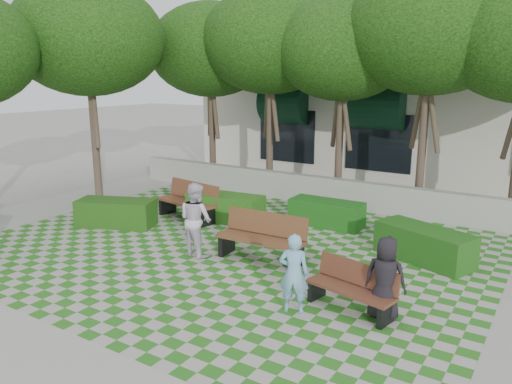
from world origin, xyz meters
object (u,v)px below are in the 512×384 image
Objects in this scene: bench_mid at (262,238)px; hedge_east at (424,244)px; bench_east at (352,288)px; person_dark at (385,278)px; hedge_west at (116,213)px; hedge_midleft at (225,208)px; person_blue at (294,273)px; person_white at (196,219)px; bench_west at (189,202)px; hedge_midright at (326,213)px.

bench_mid is 3.69m from hedge_east.
person_dark reaches higher than bench_east.
hedge_east is 8.21m from hedge_west.
person_blue reaches higher than hedge_midleft.
person_white is at bearing -178.00° from bench_east.
person_white is at bearing -36.77° from bench_west.
person_white is at bearing -151.54° from hedge_east.
bench_west is at bearing -156.91° from hedge_midright.
person_dark is at bearing 14.67° from bench_east.
person_blue is at bearing 20.30° from person_dark.
bench_east reaches higher than hedge_midright.
person_white is (-1.59, -3.79, 0.51)m from hedge_midright.
bench_mid is at bearing -148.15° from person_white.
hedge_east is at bearing -91.95° from person_dark.
bench_east is 0.81× the size of bench_west.
bench_west is (-6.27, 2.92, 0.10)m from bench_east.
person_white reaches higher than hedge_east.
hedge_midright is at bearing 131.46° from bench_east.
hedge_midright is at bearing -101.74° from person_white.
person_dark is at bearing -8.79° from hedge_west.
person_white is (-1.48, -0.56, 0.35)m from bench_mid.
person_blue reaches higher than hedge_west.
bench_east is 2.98m from bench_mid.
hedge_midleft is (-2.57, 2.09, -0.13)m from bench_mid.
hedge_midleft is at bearing 159.10° from bench_east.
hedge_midright is at bearing -59.08° from person_dark.
person_dark is (6.85, -2.89, 0.22)m from bench_west.
bench_east is at bearing -163.08° from person_blue.
bench_west is 7.43m from person_dark.
bench_east is 4.26m from person_white.
hedge_east is 3.20m from person_dark.
person_white is (3.37, -0.58, 0.50)m from hedge_west.
person_blue is at bearing -108.70° from hedge_east.
person_blue reaches higher than hedge_midright.
person_white reaches higher than person_blue.
hedge_midright is 5.91m from hedge_west.
person_dark is at bearing -13.00° from bench_west.
hedge_midright is at bearing 85.15° from bench_mid.
hedge_west is at bearing 176.94° from bench_mid.
person_dark reaches higher than hedge_midright.
bench_mid is at bearing -0.26° from hedge_west.
hedge_midleft is (-5.27, 3.35, -0.03)m from bench_east.
bench_west is 6.47m from person_blue.
person_white reaches higher than hedge_midleft.
person_dark is 4.80m from person_white.
bench_east is at bearing -60.10° from hedge_midright.
bench_west is at bearing -52.60° from person_blue.
hedge_midleft is at bearing 178.54° from hedge_east.
person_blue is at bearing -15.98° from hedge_west.
bench_west is 1.44× the size of person_dark.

